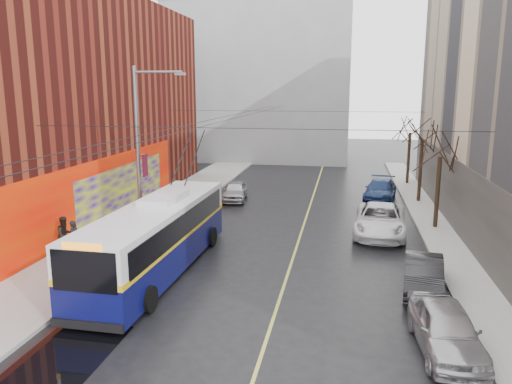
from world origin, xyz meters
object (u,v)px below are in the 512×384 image
(trolleybus, at_px, (157,236))
(following_car, at_px, (235,191))
(parked_car_b, at_px, (423,275))
(pedestrian_a, at_px, (75,239))
(pedestrian_c, at_px, (117,239))
(tree_near, at_px, (441,143))
(pedestrian_b, at_px, (65,235))
(streetlight_pole, at_px, (141,152))
(parked_car_a, at_px, (446,329))
(tree_mid, at_px, (423,128))
(parked_car_d, at_px, (380,190))
(parked_car_c, at_px, (380,220))
(tree_far, at_px, (411,123))

(trolleybus, distance_m, following_car, 14.74)
(parked_car_b, relative_size, following_car, 1.03)
(parked_car_b, distance_m, pedestrian_a, 15.60)
(pedestrian_c, bearing_deg, tree_near, -128.39)
(following_car, bearing_deg, pedestrian_b, -117.57)
(trolleybus, bearing_deg, streetlight_pole, 122.41)
(parked_car_a, height_order, pedestrian_c, pedestrian_c)
(parked_car_a, distance_m, pedestrian_b, 17.37)
(tree_mid, height_order, parked_car_a, tree_mid)
(trolleybus, relative_size, pedestrian_b, 6.72)
(parked_car_a, bearing_deg, trolleybus, 152.01)
(parked_car_b, height_order, pedestrian_b, pedestrian_b)
(pedestrian_a, bearing_deg, pedestrian_c, -67.90)
(pedestrian_c, bearing_deg, pedestrian_a, 42.34)
(pedestrian_a, bearing_deg, pedestrian_b, 69.46)
(parked_car_d, height_order, following_car, parked_car_d)
(parked_car_a, bearing_deg, pedestrian_c, 151.27)
(trolleybus, bearing_deg, following_car, 90.54)
(parked_car_c, distance_m, pedestrian_b, 16.40)
(pedestrian_b, xyz_separation_m, pedestrian_c, (2.52, 0.23, -0.14))
(parked_car_a, xyz_separation_m, pedestrian_c, (-13.74, 6.33, 0.19))
(pedestrian_b, bearing_deg, parked_car_a, -83.36)
(following_car, xyz_separation_m, pedestrian_a, (-4.57, -13.92, 0.33))
(tree_mid, distance_m, pedestrian_c, 22.10)
(parked_car_a, relative_size, following_car, 1.07)
(parked_car_d, distance_m, pedestrian_b, 21.99)
(pedestrian_c, bearing_deg, following_car, -76.61)
(pedestrian_a, bearing_deg, tree_far, -33.26)
(streetlight_pole, height_order, pedestrian_a, streetlight_pole)
(parked_car_c, relative_size, pedestrian_c, 3.82)
(parked_car_b, bearing_deg, tree_near, 85.17)
(tree_near, bearing_deg, pedestrian_a, -154.31)
(tree_mid, xyz_separation_m, tree_far, (0.00, 7.00, -0.11))
(pedestrian_b, bearing_deg, pedestrian_a, -88.12)
(parked_car_d, bearing_deg, trolleybus, -113.88)
(trolleybus, xyz_separation_m, parked_car_a, (11.17, -4.97, -0.87))
(parked_car_b, xyz_separation_m, pedestrian_a, (-15.56, 1.02, 0.33))
(parked_car_a, bearing_deg, pedestrian_a, 155.67)
(tree_near, distance_m, trolleybus, 16.44)
(tree_near, bearing_deg, parked_car_d, 109.75)
(parked_car_c, xyz_separation_m, parked_car_d, (0.56, 8.98, -0.08))
(tree_near, height_order, parked_car_b, tree_near)
(tree_near, height_order, tree_far, tree_far)
(trolleybus, bearing_deg, pedestrian_b, 168.74)
(streetlight_pole, relative_size, pedestrian_c, 5.81)
(pedestrian_a, bearing_deg, parked_car_b, -88.98)
(tree_near, bearing_deg, trolleybus, -144.95)
(parked_car_d, height_order, pedestrian_a, pedestrian_a)
(streetlight_pole, distance_m, tree_far, 25.09)
(streetlight_pole, xyz_separation_m, parked_car_b, (13.14, -3.47, -4.16))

